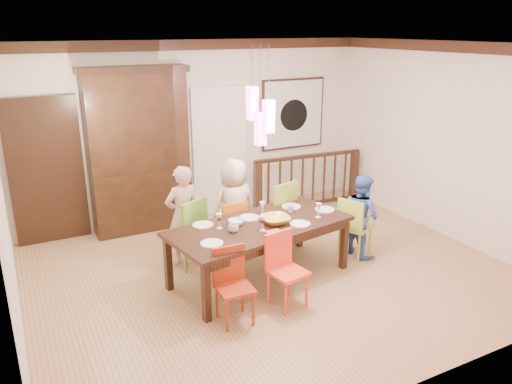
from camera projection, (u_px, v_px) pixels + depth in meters
name	position (u px, v px, depth m)	size (l,w,h in m)	color
floor	(271.00, 272.00, 6.59)	(6.00, 6.00, 0.00)	#9B714B
ceiling	(274.00, 44.00, 5.68)	(6.00, 6.00, 0.00)	white
wall_back	(199.00, 131.00, 8.24)	(6.00, 6.00, 0.00)	silver
wall_left	(2.00, 205.00, 4.83)	(5.00, 5.00, 0.00)	silver
wall_right	(447.00, 142.00, 7.44)	(5.00, 5.00, 0.00)	silver
crown_molding	(273.00, 51.00, 5.70)	(6.00, 5.00, 0.16)	black
panel_door	(47.00, 174.00, 7.28)	(1.04, 0.07, 2.24)	black
white_doorway	(219.00, 153.00, 8.49)	(0.97, 0.05, 2.22)	silver
painting	(293.00, 114.00, 8.95)	(1.25, 0.06, 1.25)	black
pendant_cluster	(260.00, 116.00, 5.79)	(0.27, 0.21, 1.14)	#FA4BAD
dining_table	(260.00, 230.00, 6.24)	(2.44, 1.41, 0.75)	black
chair_far_left	(185.00, 227.00, 6.65)	(0.58, 0.58, 0.96)	#65AB2D
chair_far_mid	(230.00, 223.00, 6.99)	(0.39, 0.39, 0.82)	orange
chair_far_right	(275.00, 209.00, 7.18)	(0.58, 0.58, 1.03)	olive
chair_near_left	(235.00, 282.00, 5.36)	(0.40, 0.40, 0.84)	#9A2910
chair_near_mid	(288.00, 267.00, 5.67)	(0.45, 0.45, 0.87)	#F54125
chair_end_right	(356.00, 222.00, 6.98)	(0.51, 0.51, 0.86)	#A7C939
china_hutch	(139.00, 151.00, 7.66)	(1.61, 0.46, 2.55)	black
balustrade	(308.00, 180.00, 8.88)	(2.08, 0.22, 0.96)	black
person_far_left	(183.00, 215.00, 6.70)	(0.50, 0.33, 1.37)	#D5A2A2
person_far_mid	(234.00, 207.00, 6.98)	(0.68, 0.44, 1.39)	beige
person_end_right	(361.00, 215.00, 6.97)	(0.57, 0.44, 1.17)	#4265B9
serving_bowl	(275.00, 220.00, 6.24)	(0.36, 0.36, 0.09)	gold
small_bowl	(236.00, 222.00, 6.19)	(0.20, 0.20, 0.06)	white
cup_left	(233.00, 228.00, 5.97)	(0.12, 0.12, 0.10)	silver
cup_right	(291.00, 209.00, 6.61)	(0.10, 0.10, 0.09)	silver
plate_far_left	(203.00, 225.00, 6.17)	(0.26, 0.26, 0.01)	white
plate_far_mid	(249.00, 218.00, 6.41)	(0.26, 0.26, 0.01)	white
plate_far_right	(291.00, 207.00, 6.80)	(0.26, 0.26, 0.01)	white
plate_near_left	(212.00, 243.00, 5.65)	(0.26, 0.26, 0.01)	white
plate_near_mid	(300.00, 224.00, 6.20)	(0.26, 0.26, 0.01)	white
plate_end_right	(325.00, 210.00, 6.69)	(0.26, 0.26, 0.01)	white
wine_glass_a	(219.00, 221.00, 6.05)	(0.08, 0.08, 0.19)	#590C19
wine_glass_b	(262.00, 209.00, 6.47)	(0.08, 0.08, 0.19)	silver
wine_glass_c	(263.00, 223.00, 5.98)	(0.08, 0.08, 0.19)	#590C19
wine_glass_d	(319.00, 210.00, 6.41)	(0.08, 0.08, 0.19)	silver
napkin	(274.00, 232.00, 5.94)	(0.18, 0.14, 0.01)	#D83359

